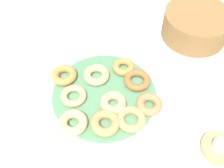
% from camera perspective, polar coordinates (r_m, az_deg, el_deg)
% --- Properties ---
extents(ground_plane, '(2.40, 2.40, 0.00)m').
position_cam_1_polar(ground_plane, '(0.89, -1.62, -2.51)').
color(ground_plane, white).
extents(donut_plate, '(0.34, 0.34, 0.01)m').
position_cam_1_polar(donut_plate, '(0.89, -1.63, -2.26)').
color(donut_plate, '#4C7F56').
rests_on(donut_plate, ground_plane).
extents(donut_0, '(0.12, 0.12, 0.03)m').
position_cam_1_polar(donut_0, '(0.91, -3.32, 1.92)').
color(donut_0, tan).
rests_on(donut_0, donut_plate).
extents(donut_1, '(0.10, 0.10, 0.02)m').
position_cam_1_polar(donut_1, '(0.90, 5.37, 0.83)').
color(donut_1, '#995B2D').
rests_on(donut_1, donut_plate).
extents(donut_2, '(0.10, 0.10, 0.02)m').
position_cam_1_polar(donut_2, '(0.87, -8.14, -2.51)').
color(donut_2, tan).
rests_on(donut_2, donut_plate).
extents(donut_3, '(0.11, 0.11, 0.03)m').
position_cam_1_polar(donut_3, '(0.81, -1.43, -8.22)').
color(donut_3, '#C6844C').
rests_on(donut_3, donut_plate).
extents(donut_4, '(0.09, 0.09, 0.03)m').
position_cam_1_polar(donut_4, '(0.85, 7.90, -4.26)').
color(donut_4, '#B27547').
rests_on(donut_4, donut_plate).
extents(donut_5, '(0.12, 0.12, 0.03)m').
position_cam_1_polar(donut_5, '(0.93, -10.13, 1.86)').
color(donut_5, '#BC7A3D').
rests_on(donut_5, donut_plate).
extents(donut_6, '(0.08, 0.08, 0.02)m').
position_cam_1_polar(donut_6, '(0.94, 2.47, 3.66)').
color(donut_6, '#BC7A3D').
rests_on(donut_6, donut_plate).
extents(donut_7, '(0.10, 0.10, 0.02)m').
position_cam_1_polar(donut_7, '(0.82, 4.07, -7.43)').
color(donut_7, tan).
rests_on(donut_7, donut_plate).
extents(donut_8, '(0.09, 0.09, 0.03)m').
position_cam_1_polar(donut_8, '(0.82, -8.26, -8.07)').
color(donut_8, tan).
rests_on(donut_8, donut_plate).
extents(donut_9, '(0.12, 0.12, 0.03)m').
position_cam_1_polar(donut_9, '(0.85, 0.22, -3.99)').
color(donut_9, tan).
rests_on(donut_9, donut_plate).
extents(candle_holder, '(0.10, 0.10, 0.02)m').
position_cam_1_polar(candle_holder, '(0.85, 21.67, -12.49)').
color(candle_holder, tan).
rests_on(candle_holder, ground_plane).
extents(tealight, '(0.05, 0.05, 0.01)m').
position_cam_1_polar(tealight, '(0.83, 22.03, -11.97)').
color(tealight, silver).
rests_on(tealight, candle_holder).
extents(basket, '(0.36, 0.36, 0.10)m').
position_cam_1_polar(basket, '(1.10, 17.37, 11.89)').
color(basket, brown).
rests_on(basket, ground_plane).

